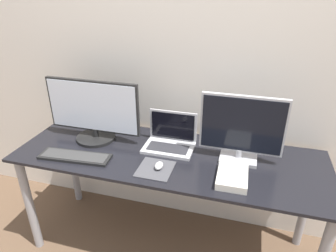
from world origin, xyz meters
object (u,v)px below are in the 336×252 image
at_px(keyboard, 75,157).
at_px(book, 232,177).
at_px(mouse, 159,166).
at_px(monitor_right, 242,129).
at_px(monitor_left, 93,112).
at_px(laptop, 170,139).

distance_m(keyboard, book, 0.92).
bearing_deg(mouse, monitor_right, 28.31).
xyz_separation_m(keyboard, book, (0.92, 0.04, 0.01)).
distance_m(monitor_left, laptop, 0.52).
xyz_separation_m(laptop, keyboard, (-0.51, -0.29, -0.04)).
bearing_deg(monitor_right, book, -94.32).
distance_m(mouse, book, 0.40).
height_order(monitor_left, mouse, monitor_left).
bearing_deg(mouse, keyboard, -177.16).
height_order(monitor_right, mouse, monitor_right).
bearing_deg(keyboard, mouse, 2.84).
bearing_deg(monitor_left, mouse, -23.86).
bearing_deg(book, laptop, 148.23).
distance_m(monitor_right, mouse, 0.51).
xyz_separation_m(mouse, book, (0.40, 0.01, -0.00)).
bearing_deg(monitor_left, laptop, 4.59).
distance_m(monitor_right, book, 0.28).
relative_size(keyboard, mouse, 6.15).
bearing_deg(book, keyboard, -177.69).
bearing_deg(laptop, monitor_left, -175.41).
xyz_separation_m(monitor_right, book, (-0.02, -0.21, -0.18)).
xyz_separation_m(monitor_right, laptop, (-0.43, 0.04, -0.15)).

